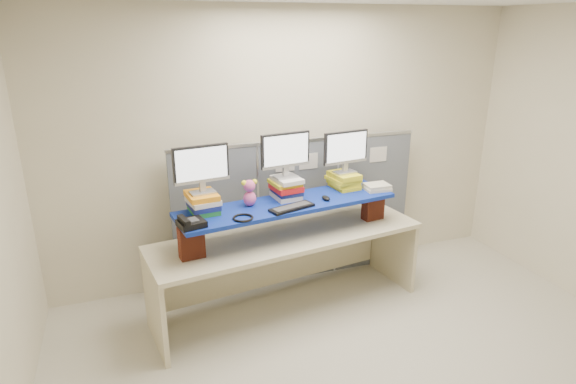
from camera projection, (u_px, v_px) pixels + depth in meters
name	position (u px, v px, depth m)	size (l,w,h in m)	color
room	(393.00, 214.00, 3.22)	(5.00, 4.00, 2.80)	beige
cubicle_partition	(298.00, 210.00, 5.01)	(2.60, 0.06, 1.53)	#4F545D
desk	(288.00, 250.00, 4.47)	(2.63, 1.08, 0.78)	beige
brick_pier_left	(191.00, 242.00, 3.94)	(0.20, 0.11, 0.28)	maroon
brick_pier_right	(373.00, 206.00, 4.73)	(0.20, 0.11, 0.28)	maroon
blue_board	(288.00, 204.00, 4.33)	(2.02, 0.50, 0.04)	navy
book_stack_left	(203.00, 202.00, 4.07)	(0.28, 0.33, 0.17)	#1F772A
book_stack_center	(286.00, 188.00, 4.40)	(0.27, 0.33, 0.20)	silver
book_stack_right	(344.00, 180.00, 4.69)	(0.29, 0.34, 0.15)	yellow
monitor_left	(201.00, 166.00, 3.96)	(0.47, 0.16, 0.41)	#A9A9AE
monitor_center	(285.00, 152.00, 4.29)	(0.47, 0.16, 0.41)	#A9A9AE
monitor_right	(346.00, 149.00, 4.59)	(0.47, 0.16, 0.41)	#A9A9AE
keyboard	(292.00, 208.00, 4.17)	(0.43, 0.24, 0.03)	black
mouse	(326.00, 198.00, 4.38)	(0.06, 0.12, 0.04)	black
desk_phone	(190.00, 223.00, 3.79)	(0.24, 0.22, 0.09)	black
headset	(243.00, 218.00, 3.95)	(0.17, 0.17, 0.02)	black
plush_toy	(250.00, 193.00, 4.20)	(0.14, 0.11, 0.24)	#DE5496
binder_stack	(377.00, 187.00, 4.65)	(0.24, 0.20, 0.06)	beige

